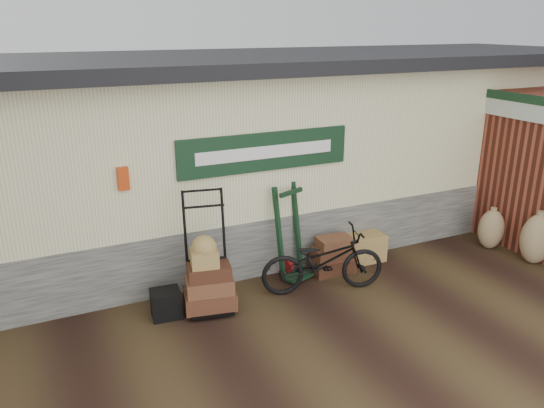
# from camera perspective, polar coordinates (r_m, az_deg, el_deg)

# --- Properties ---
(ground) EXTENTS (80.00, 80.00, 0.00)m
(ground) POSITION_cam_1_polar(r_m,az_deg,el_deg) (7.58, 4.54, -10.22)
(ground) COLOR black
(ground) RESTS_ON ground
(station_building) EXTENTS (14.40, 4.10, 3.20)m
(station_building) POSITION_cam_1_polar(r_m,az_deg,el_deg) (9.33, -3.55, 6.05)
(station_building) COLOR #4C4C47
(station_building) RESTS_ON ground
(brick_outbuilding) EXTENTS (1.71, 4.51, 2.62)m
(brick_outbuilding) POSITION_cam_1_polar(r_m,az_deg,el_deg) (10.87, 23.60, 4.65)
(brick_outbuilding) COLOR maroon
(brick_outbuilding) RESTS_ON ground
(porter_trolley) EXTENTS (0.92, 0.76, 1.65)m
(porter_trolley) POSITION_cam_1_polar(r_m,az_deg,el_deg) (7.11, -7.07, -4.96)
(porter_trolley) COLOR black
(porter_trolley) RESTS_ON ground
(green_barrow) EXTENTS (0.64, 0.60, 1.44)m
(green_barrow) POSITION_cam_1_polar(r_m,az_deg,el_deg) (7.93, 2.00, -3.08)
(green_barrow) COLOR black
(green_barrow) RESTS_ON ground
(suitcase_stack) EXTENTS (0.68, 0.45, 0.58)m
(suitcase_stack) POSITION_cam_1_polar(r_m,az_deg,el_deg) (8.27, 6.50, -5.43)
(suitcase_stack) COLOR #382112
(suitcase_stack) RESTS_ON ground
(wicker_hamper) EXTENTS (0.70, 0.47, 0.45)m
(wicker_hamper) POSITION_cam_1_polar(r_m,az_deg,el_deg) (8.77, 9.67, -4.61)
(wicker_hamper) COLOR brown
(wicker_hamper) RESTS_ON ground
(black_trunk) EXTENTS (0.41, 0.36, 0.38)m
(black_trunk) POSITION_cam_1_polar(r_m,az_deg,el_deg) (7.22, -11.35, -10.47)
(black_trunk) COLOR black
(black_trunk) RESTS_ON ground
(bicycle) EXTENTS (1.03, 1.89, 1.04)m
(bicycle) POSITION_cam_1_polar(r_m,az_deg,el_deg) (7.61, 5.51, -5.76)
(bicycle) COLOR black
(bicycle) RESTS_ON ground
(burlap_sack_left) EXTENTS (0.55, 0.51, 0.69)m
(burlap_sack_left) POSITION_cam_1_polar(r_m,az_deg,el_deg) (9.79, 22.50, -2.52)
(burlap_sack_left) COLOR brown
(burlap_sack_left) RESTS_ON ground
(burlap_sack_right) EXTENTS (0.64, 0.59, 0.83)m
(burlap_sack_right) POSITION_cam_1_polar(r_m,az_deg,el_deg) (9.47, 26.59, -3.39)
(burlap_sack_right) COLOR brown
(burlap_sack_right) RESTS_ON ground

